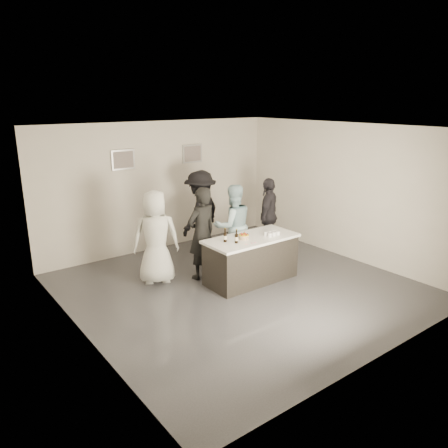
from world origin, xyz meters
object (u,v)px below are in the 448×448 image
(beer_bottle_a, at_px, (225,235))
(cake, at_px, (244,237))
(person_main_black, at_px, (202,233))
(person_guest_back, at_px, (201,214))
(beer_bottle_b, at_px, (236,236))
(person_main_blue, at_px, (233,226))
(person_guest_right, at_px, (268,215))
(bar_counter, at_px, (251,259))
(person_guest_left, at_px, (156,237))

(beer_bottle_a, bearing_deg, cake, -11.89)
(person_main_black, xyz_separation_m, person_guest_back, (0.71, 1.09, 0.05))
(cake, relative_size, beer_bottle_b, 0.77)
(beer_bottle_a, xyz_separation_m, person_main_blue, (0.80, 0.78, -0.14))
(cake, relative_size, person_main_black, 0.11)
(cake, relative_size, person_guest_right, 0.11)
(person_guest_right, bearing_deg, bar_counter, 4.36)
(beer_bottle_a, height_order, person_main_black, person_main_black)
(beer_bottle_a, height_order, person_guest_left, person_guest_left)
(beer_bottle_a, xyz_separation_m, person_guest_back, (0.61, 1.72, -0.05))
(person_guest_left, distance_m, person_guest_back, 1.71)
(bar_counter, xyz_separation_m, person_guest_back, (0.04, 1.81, 0.53))
(person_guest_left, relative_size, person_guest_right, 1.05)
(person_main_black, distance_m, person_guest_back, 1.30)
(bar_counter, relative_size, person_guest_back, 0.95)
(person_main_black, bearing_deg, cake, 117.44)
(cake, relative_size, beer_bottle_a, 0.77)
(bar_counter, height_order, person_guest_back, person_guest_back)
(beer_bottle_b, bearing_deg, person_guest_back, 75.73)
(person_guest_right, bearing_deg, beer_bottle_a, -6.16)
(person_guest_right, bearing_deg, person_main_blue, -21.90)
(person_guest_left, bearing_deg, bar_counter, 170.83)
(person_main_black, height_order, person_guest_back, person_guest_back)
(bar_counter, relative_size, beer_bottle_a, 7.15)
(person_guest_back, bearing_deg, person_guest_left, -0.47)
(beer_bottle_a, height_order, person_main_blue, person_main_blue)
(cake, distance_m, person_main_black, 0.86)
(cake, bearing_deg, person_guest_right, 33.47)
(bar_counter, distance_m, person_guest_right, 1.88)
(bar_counter, bearing_deg, beer_bottle_b, -168.20)
(beer_bottle_b, relative_size, person_main_blue, 0.15)
(beer_bottle_b, height_order, person_main_blue, person_main_blue)
(person_guest_left, distance_m, person_guest_right, 2.97)
(beer_bottle_a, height_order, person_guest_right, person_guest_right)
(cake, distance_m, person_guest_right, 1.98)
(bar_counter, distance_m, person_guest_left, 1.91)
(person_main_blue, bearing_deg, bar_counter, 89.04)
(person_main_black, height_order, person_guest_right, person_main_black)
(person_main_black, xyz_separation_m, person_main_blue, (0.90, 0.15, -0.04))
(cake, height_order, beer_bottle_b, beer_bottle_b)
(cake, height_order, person_guest_left, person_guest_left)
(person_guest_left, xyz_separation_m, person_guest_back, (1.54, 0.73, 0.06))
(bar_counter, distance_m, person_main_black, 1.09)
(person_guest_right, height_order, person_guest_back, person_guest_back)
(person_guest_back, bearing_deg, cake, 56.99)
(person_main_blue, bearing_deg, person_guest_left, 6.81)
(beer_bottle_b, bearing_deg, person_main_black, 105.84)
(cake, relative_size, person_main_blue, 0.11)
(person_guest_right, xyz_separation_m, person_guest_back, (-1.42, 0.71, 0.11))
(cake, distance_m, person_guest_left, 1.69)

